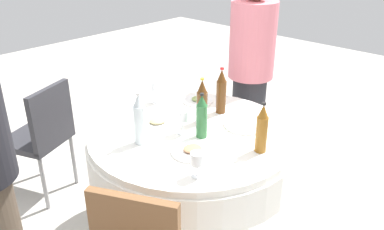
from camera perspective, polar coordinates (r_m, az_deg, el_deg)
ground_plane at (r=2.79m, az=0.00°, el=-15.93°), size 10.00×10.00×0.00m
dining_table at (r=2.44m, az=0.00°, el=-5.47°), size 1.25×1.25×0.74m
bottle_green_inner at (r=2.25m, az=1.40°, el=-0.29°), size 0.06×0.06×0.27m
bottle_brown_left at (r=2.56m, az=4.22°, el=3.30°), size 0.06×0.06×0.31m
bottle_amber_south at (r=2.13m, az=9.99°, el=-2.02°), size 0.06×0.06×0.29m
bottle_clear_near at (r=2.19m, az=-7.54°, el=-0.72°), size 0.07×0.07×0.30m
bottle_brown_mid at (r=2.42m, az=1.45°, el=1.86°), size 0.07×0.07×0.29m
wine_glass_near at (r=2.29m, az=-1.42°, el=-0.26°), size 0.07×0.07×0.15m
wine_glass_mid at (r=1.91m, az=0.77°, el=-6.49°), size 0.07×0.07×0.13m
wine_glass_outer at (r=2.72m, az=-5.06°, el=4.02°), size 0.07×0.07×0.15m
plate_far at (r=2.44m, az=7.57°, el=-1.43°), size 0.25×0.25×0.02m
plate_right at (r=2.14m, az=0.06°, el=-5.16°), size 0.23×0.23×0.04m
plate_west at (r=2.45m, az=-4.94°, el=-1.12°), size 0.23×0.23×0.04m
plate_east at (r=2.76m, az=0.86°, el=2.11°), size 0.20×0.20×0.04m
person_left at (r=3.06m, az=8.38°, el=5.82°), size 0.34×0.34×1.58m
chair_outer at (r=3.02m, az=-20.61°, el=-2.33°), size 0.52×0.52×0.87m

